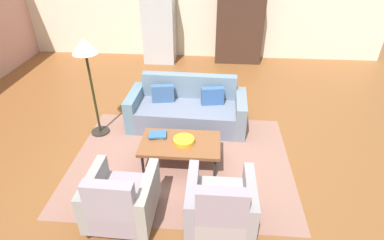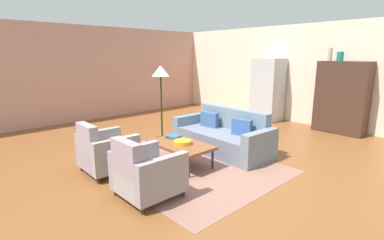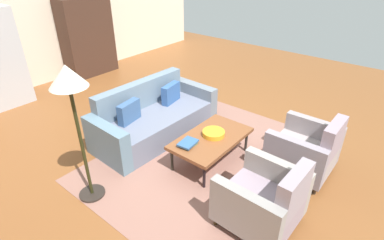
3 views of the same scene
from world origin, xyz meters
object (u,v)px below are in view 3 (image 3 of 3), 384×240
at_px(book_stack, 188,143).
at_px(fruit_bowl, 214,133).
at_px(floor_lamp, 70,90).
at_px(cabinet, 87,37).
at_px(coffee_table, 211,139).
at_px(armchair_left, 266,202).
at_px(couch, 153,118).
at_px(armchair_right, 307,151).

bearing_deg(book_stack, fruit_bowl, -17.01).
bearing_deg(floor_lamp, cabinet, 54.84).
xyz_separation_m(coffee_table, fruit_bowl, (0.05, 0.00, 0.07)).
bearing_deg(armchair_left, couch, 76.99).
relative_size(book_stack, floor_lamp, 0.17).
distance_m(coffee_table, floor_lamp, 2.01).
distance_m(couch, floor_lamp, 1.97).
bearing_deg(cabinet, armchair_left, -106.61).
height_order(book_stack, floor_lamp, floor_lamp).
relative_size(coffee_table, armchair_left, 1.36).
height_order(armchair_left, fruit_bowl, armchair_left).
xyz_separation_m(coffee_table, book_stack, (-0.36, 0.13, 0.06)).
distance_m(couch, coffee_table, 1.19).
xyz_separation_m(book_stack, floor_lamp, (-1.17, 0.61, 1.02)).
bearing_deg(armchair_right, cabinet, 85.09).
bearing_deg(coffee_table, cabinet, 76.44).
height_order(coffee_table, book_stack, book_stack).
bearing_deg(fruit_bowl, cabinet, 77.11).
bearing_deg(coffee_table, armchair_right, -62.77).
bearing_deg(cabinet, armchair_right, -94.79).
xyz_separation_m(couch, armchair_right, (0.60, -2.35, 0.06)).
distance_m(armchair_right, book_stack, 1.62).
distance_m(coffee_table, armchair_left, 1.31).
relative_size(armchair_left, fruit_bowl, 2.77).
distance_m(armchair_left, armchair_right, 1.20).
bearing_deg(fruit_bowl, armchair_left, -119.35).
relative_size(couch, armchair_right, 2.42).
relative_size(fruit_bowl, floor_lamp, 0.18).
height_order(armchair_right, cabinet, cabinet).
xyz_separation_m(couch, fruit_bowl, (0.05, -1.19, 0.15)).
bearing_deg(coffee_table, book_stack, 160.63).
bearing_deg(armchair_right, floor_lamp, 138.11).
xyz_separation_m(armchair_left, cabinet, (1.67, 5.60, 0.56)).
bearing_deg(armchair_right, couch, 104.13).
height_order(couch, cabinet, cabinet).
bearing_deg(armchair_left, fruit_bowl, 62.05).
relative_size(armchair_left, book_stack, 3.06).
bearing_deg(couch, cabinet, -106.31).
xyz_separation_m(armchair_left, fruit_bowl, (0.66, 1.17, 0.09)).
relative_size(armchair_left, armchair_right, 1.00).
bearing_deg(book_stack, couch, 70.87).
xyz_separation_m(couch, book_stack, (-0.37, -1.06, 0.14)).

